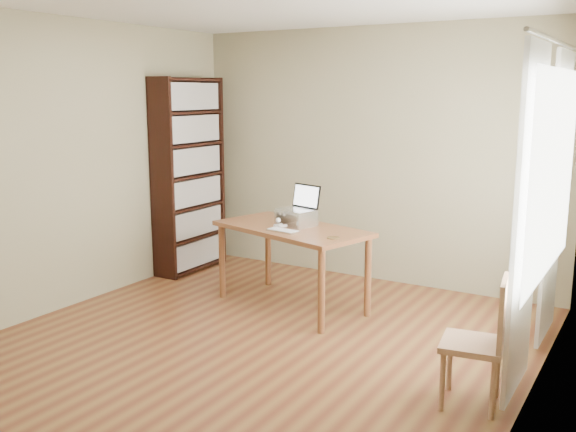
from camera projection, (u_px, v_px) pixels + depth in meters
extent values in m
cube|color=#5B2A18|center=(249.00, 350.00, 4.95)|extent=(4.00, 4.50, 0.02)
cube|color=#918961|center=(371.00, 156.00, 6.60)|extent=(4.00, 0.02, 2.60)
cube|color=#918961|center=(61.00, 166.00, 5.71)|extent=(0.02, 4.50, 2.60)
cube|color=#918961|center=(536.00, 207.00, 3.69)|extent=(0.02, 4.50, 2.60)
cube|color=white|center=(554.00, 174.00, 4.36)|extent=(0.01, 1.80, 1.40)
cube|color=black|center=(162.00, 180.00, 6.62)|extent=(0.30, 0.04, 2.10)
cube|color=black|center=(213.00, 171.00, 7.34)|extent=(0.30, 0.04, 2.10)
cube|color=black|center=(179.00, 175.00, 7.05)|extent=(0.02, 0.90, 2.10)
cube|color=black|center=(191.00, 266.00, 7.17)|extent=(0.30, 0.84, 0.02)
cube|color=black|center=(193.00, 252.00, 7.13)|extent=(0.20, 0.78, 0.28)
cube|color=black|center=(190.00, 236.00, 7.11)|extent=(0.30, 0.84, 0.03)
cube|color=black|center=(192.00, 222.00, 7.06)|extent=(0.20, 0.78, 0.28)
cube|color=black|center=(190.00, 206.00, 7.04)|extent=(0.30, 0.84, 0.02)
cube|color=black|center=(191.00, 191.00, 7.00)|extent=(0.20, 0.78, 0.28)
cube|color=black|center=(189.00, 176.00, 6.98)|extent=(0.30, 0.84, 0.02)
cube|color=black|center=(190.00, 160.00, 6.93)|extent=(0.20, 0.78, 0.28)
cube|color=black|center=(188.00, 144.00, 6.91)|extent=(0.30, 0.84, 0.02)
cube|color=black|center=(189.00, 128.00, 6.87)|extent=(0.20, 0.78, 0.28)
cube|color=black|center=(187.00, 112.00, 6.85)|extent=(0.30, 0.84, 0.02)
cube|color=black|center=(188.00, 96.00, 6.80)|extent=(0.20, 0.78, 0.28)
cube|color=black|center=(186.00, 80.00, 6.78)|extent=(0.30, 0.84, 0.03)
cube|color=white|center=(526.00, 223.00, 3.97)|extent=(0.03, 0.70, 2.20)
cube|color=white|center=(555.00, 198.00, 4.90)|extent=(0.03, 0.70, 2.20)
cylinder|color=silver|center=(555.00, 41.00, 4.22)|extent=(0.03, 1.90, 0.03)
cube|color=brown|center=(292.00, 229.00, 5.79)|extent=(1.56, 1.06, 0.04)
cylinder|color=brown|center=(251.00, 253.00, 6.44)|extent=(0.06, 0.06, 0.71)
cylinder|color=brown|center=(370.00, 271.00, 5.78)|extent=(0.06, 0.06, 0.71)
cylinder|color=brown|center=(215.00, 267.00, 5.94)|extent=(0.06, 0.06, 0.71)
cylinder|color=brown|center=(341.00, 288.00, 5.28)|extent=(0.06, 0.06, 0.71)
cube|color=silver|center=(283.00, 217.00, 5.92)|extent=(0.03, 0.25, 0.12)
cube|color=silver|center=(310.00, 220.00, 5.77)|extent=(0.03, 0.25, 0.12)
cube|color=silver|center=(296.00, 212.00, 5.83)|extent=(0.32, 0.25, 0.01)
cube|color=silver|center=(296.00, 210.00, 5.83)|extent=(0.37, 0.30, 0.02)
cube|color=black|center=(303.00, 196.00, 5.92)|extent=(0.33, 0.13, 0.22)
cube|color=white|center=(303.00, 196.00, 5.91)|extent=(0.29, 0.11, 0.18)
cube|color=silver|center=(283.00, 231.00, 5.58)|extent=(0.30, 0.16, 0.02)
cube|color=silver|center=(283.00, 230.00, 5.58)|extent=(0.28, 0.14, 0.00)
cylinder|color=#52391C|center=(333.00, 238.00, 5.34)|extent=(0.11, 0.11, 0.01)
ellipsoid|color=#4B423A|center=(295.00, 217.00, 5.88)|extent=(0.17, 0.38, 0.13)
ellipsoid|color=#4B423A|center=(301.00, 216.00, 5.97)|extent=(0.15, 0.16, 0.12)
ellipsoid|color=#4B423A|center=(285.00, 219.00, 5.72)|extent=(0.10, 0.10, 0.09)
ellipsoid|color=silver|center=(287.00, 222.00, 5.76)|extent=(0.09, 0.09, 0.08)
sphere|color=silver|center=(283.00, 221.00, 5.69)|extent=(0.04, 0.04, 0.04)
cone|color=#4B423A|center=(282.00, 213.00, 5.73)|extent=(0.03, 0.04, 0.04)
cone|color=#4B423A|center=(288.00, 214.00, 5.70)|extent=(0.03, 0.04, 0.04)
cylinder|color=silver|center=(281.00, 226.00, 5.74)|extent=(0.03, 0.09, 0.03)
cylinder|color=silver|center=(287.00, 227.00, 5.71)|extent=(0.03, 0.09, 0.03)
cylinder|color=#4B423A|center=(311.00, 221.00, 5.95)|extent=(0.13, 0.21, 0.03)
cube|color=#A6785A|center=(472.00, 344.00, 4.00)|extent=(0.42, 0.42, 0.04)
cylinder|color=#A6785A|center=(440.00, 378.00, 3.99)|extent=(0.04, 0.04, 0.40)
cylinder|color=#A6785A|center=(489.00, 389.00, 3.83)|extent=(0.04, 0.04, 0.40)
cylinder|color=#A6785A|center=(454.00, 361.00, 4.24)|extent=(0.04, 0.04, 0.40)
cylinder|color=#A6785A|center=(501.00, 371.00, 4.09)|extent=(0.04, 0.04, 0.40)
cube|color=#A6785A|center=(502.00, 315.00, 3.87)|extent=(0.08, 0.36, 0.44)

